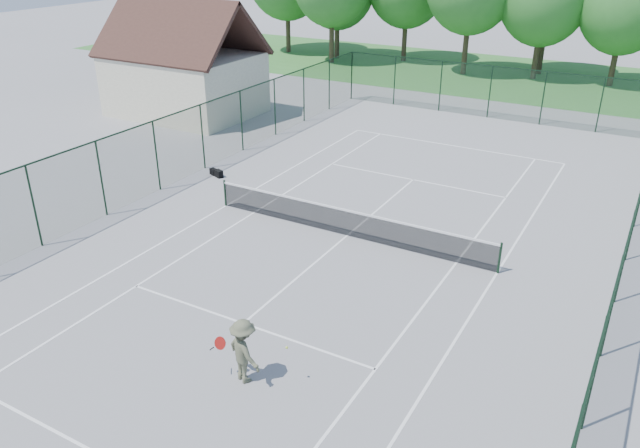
% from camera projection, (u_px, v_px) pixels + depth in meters
% --- Properties ---
extents(ground, '(140.00, 140.00, 0.00)m').
position_uv_depth(ground, '(347.00, 236.00, 22.67)').
color(ground, gray).
rests_on(ground, ground).
extents(grass_far, '(80.00, 16.00, 0.01)m').
position_uv_depth(grass_far, '(533.00, 79.00, 46.22)').
color(grass_far, '#3A7C34').
rests_on(grass_far, ground).
extents(court_lines, '(11.05, 23.85, 0.01)m').
position_uv_depth(court_lines, '(347.00, 236.00, 22.67)').
color(court_lines, white).
rests_on(court_lines, ground).
extents(tennis_net, '(11.08, 0.08, 1.10)m').
position_uv_depth(tennis_net, '(347.00, 221.00, 22.42)').
color(tennis_net, black).
rests_on(tennis_net, ground).
extents(fence_enclosure, '(18.05, 36.05, 3.02)m').
position_uv_depth(fence_enclosure, '(348.00, 196.00, 22.00)').
color(fence_enclosure, '#183522').
rests_on(fence_enclosure, ground).
extents(utility_building, '(8.60, 6.27, 6.63)m').
position_uv_depth(utility_building, '(183.00, 61.00, 36.31)').
color(utility_building, beige).
rests_on(utility_building, ground).
extents(sports_bag_a, '(0.47, 0.37, 0.33)m').
position_uv_depth(sports_bag_a, '(219.00, 174.00, 27.93)').
color(sports_bag_a, black).
rests_on(sports_bag_a, ground).
extents(sports_bag_b, '(0.42, 0.34, 0.28)m').
position_uv_depth(sports_bag_b, '(214.00, 172.00, 28.21)').
color(sports_bag_b, black).
rests_on(sports_bag_b, ground).
extents(tennis_player, '(1.90, 1.00, 1.72)m').
position_uv_depth(tennis_player, '(244.00, 351.00, 15.09)').
color(tennis_player, '#565941').
rests_on(tennis_player, ground).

